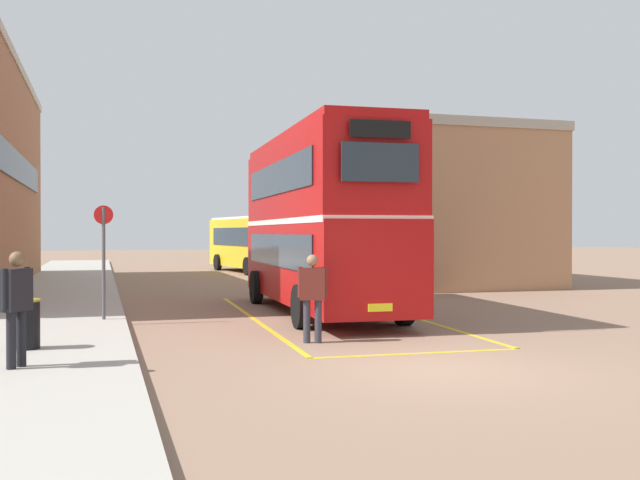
% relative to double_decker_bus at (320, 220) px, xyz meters
% --- Properties ---
extents(ground_plane, '(135.60, 135.60, 0.00)m').
position_rel_double_decker_bus_xyz_m(ground_plane, '(-0.60, 6.16, -2.51)').
color(ground_plane, '#846651').
extents(sidewalk_left, '(4.00, 57.60, 0.14)m').
position_rel_double_decker_bus_xyz_m(sidewalk_left, '(-7.10, 8.56, -2.44)').
color(sidewalk_left, '#A39E93').
rests_on(sidewalk_left, ground).
extents(depot_building_right, '(6.61, 12.55, 6.37)m').
position_rel_double_decker_bus_xyz_m(depot_building_right, '(8.14, 11.03, 0.68)').
color(depot_building_right, '#AD7A56').
rests_on(depot_building_right, ground).
extents(double_decker_bus, '(3.00, 9.87, 4.75)m').
position_rel_double_decker_bus_xyz_m(double_decker_bus, '(0.00, 0.00, 0.00)').
color(double_decker_bus, black).
rests_on(double_decker_bus, ground).
extents(single_deck_bus, '(3.56, 9.21, 3.02)m').
position_rel_double_decker_bus_xyz_m(single_deck_bus, '(2.35, 20.46, -0.87)').
color(single_deck_bus, black).
rests_on(single_deck_bus, ground).
extents(pedestrian_boarding, '(0.56, 0.37, 1.73)m').
position_rel_double_decker_bus_xyz_m(pedestrian_boarding, '(-1.69, -5.08, -1.50)').
color(pedestrian_boarding, '#2D2D38').
rests_on(pedestrian_boarding, ground).
extents(pedestrian_waiting_near, '(0.46, 0.53, 1.74)m').
position_rel_double_decker_bus_xyz_m(pedestrian_waiting_near, '(-6.87, -7.05, -1.36)').
color(pedestrian_waiting_near, black).
rests_on(pedestrian_waiting_near, sidewalk_left).
extents(litter_bin, '(0.48, 0.48, 0.87)m').
position_rel_double_decker_bus_xyz_m(litter_bin, '(-6.90, -5.18, -1.94)').
color(litter_bin, black).
rests_on(litter_bin, sidewalk_left).
extents(bus_stop_sign, '(0.44, 0.08, 2.66)m').
position_rel_double_decker_bus_xyz_m(bus_stop_sign, '(-5.60, -1.06, -0.77)').
color(bus_stop_sign, '#4C4C51').
rests_on(bus_stop_sign, sidewalk_left).
extents(bay_marking_yellow, '(4.54, 11.94, 0.01)m').
position_rel_double_decker_bus_xyz_m(bay_marking_yellow, '(-0.03, -1.84, -2.51)').
color(bay_marking_yellow, gold).
rests_on(bay_marking_yellow, ground).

